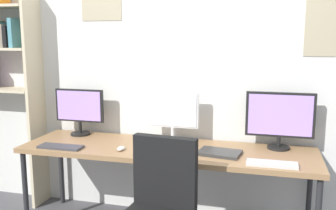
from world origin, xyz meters
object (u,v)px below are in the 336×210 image
object	(u,v)px
monitor_left	(80,109)
keyboard_center	(159,155)
computer_mouse	(121,148)
monitor_center	(173,114)
keyboard_left	(61,147)
laptop_closed	(220,153)
monitor_right	(280,118)
keyboard_right	(272,164)
desk	(166,153)

from	to	relation	value
monitor_left	keyboard_center	bearing A→B (deg)	-26.38
keyboard_center	computer_mouse	xyz separation A→B (m)	(-0.34, 0.06, 0.01)
monitor_center	keyboard_left	size ratio (longest dim) A/B	1.24
computer_mouse	laptop_closed	distance (m)	0.79
computer_mouse	laptop_closed	bearing A→B (deg)	7.43
monitor_right	keyboard_right	world-z (taller)	monitor_right
desk	monitor_left	size ratio (longest dim) A/B	5.17
monitor_right	keyboard_right	size ratio (longest dim) A/B	1.52
monitor_center	monitor_left	bearing A→B (deg)	180.00
computer_mouse	desk	bearing A→B (deg)	26.34
monitor_right	keyboard_center	xyz separation A→B (m)	(-0.89, -0.44, -0.25)
desk	monitor_left	world-z (taller)	monitor_left
monitor_right	keyboard_center	bearing A→B (deg)	-153.61
monitor_center	computer_mouse	xyz separation A→B (m)	(-0.34, -0.38, -0.23)
desk	keyboard_left	world-z (taller)	keyboard_left
monitor_left	laptop_closed	distance (m)	1.39
monitor_right	computer_mouse	bearing A→B (deg)	-162.86
computer_mouse	keyboard_center	bearing A→B (deg)	-10.81
desk	monitor_right	xyz separation A→B (m)	(0.89, 0.21, 0.31)
keyboard_center	monitor_center	bearing A→B (deg)	90.00
keyboard_right	laptop_closed	bearing A→B (deg)	157.17
monitor_left	keyboard_left	xyz separation A→B (m)	(0.05, -0.44, -0.23)
monitor_right	laptop_closed	bearing A→B (deg)	-148.19
keyboard_center	keyboard_right	size ratio (longest dim) A/B	1.05
keyboard_center	monitor_left	bearing A→B (deg)	153.62
monitor_right	keyboard_left	size ratio (longest dim) A/B	1.47
monitor_center	keyboard_right	world-z (taller)	monitor_center
keyboard_right	laptop_closed	size ratio (longest dim) A/B	1.12
monitor_left	laptop_closed	bearing A→B (deg)	-11.67
monitor_right	keyboard_center	distance (m)	1.03
keyboard_center	laptop_closed	distance (m)	0.48
monitor_center	keyboard_left	bearing A→B (deg)	-152.23
monitor_right	laptop_closed	xyz separation A→B (m)	(-0.45, -0.28, -0.24)
monitor_center	keyboard_left	xyz separation A→B (m)	(-0.84, -0.44, -0.24)
monitor_right	monitor_center	bearing A→B (deg)	-179.99
monitor_left	keyboard_center	size ratio (longest dim) A/B	1.26
desk	laptop_closed	size ratio (longest dim) A/B	7.57
monitor_left	monitor_center	world-z (taller)	monitor_center
keyboard_right	computer_mouse	bearing A→B (deg)	176.88
monitor_right	keyboard_left	bearing A→B (deg)	-165.67
desk	keyboard_center	bearing A→B (deg)	-90.00
monitor_left	computer_mouse	bearing A→B (deg)	-34.21
desk	monitor_right	size ratio (longest dim) A/B	4.47
computer_mouse	laptop_closed	world-z (taller)	computer_mouse
keyboard_left	keyboard_center	xyz separation A→B (m)	(0.84, 0.00, 0.00)
keyboard_right	computer_mouse	distance (m)	1.18
keyboard_left	keyboard_center	world-z (taller)	same
desk	laptop_closed	world-z (taller)	laptop_closed
keyboard_right	monitor_center	bearing A→B (deg)	152.23
monitor_center	keyboard_left	world-z (taller)	monitor_center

